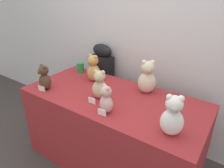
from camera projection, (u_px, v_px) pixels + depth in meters
wall_back at (147, 26)px, 2.08m from camera, size 7.00×0.08×2.60m
display_table at (112, 130)px, 2.00m from camera, size 1.66×0.77×0.77m
instrument_case at (103, 85)px, 2.57m from camera, size 0.29×0.15×1.07m
teddy_bear_sand at (100, 85)px, 1.75m from camera, size 0.16×0.15×0.27m
teddy_bear_honey at (93, 69)px, 2.08m from camera, size 0.15×0.13×0.29m
teddy_bear_cream at (147, 78)px, 1.84m from camera, size 0.21×0.20×0.32m
teddy_bear_blush at (106, 100)px, 1.55m from camera, size 0.15×0.15×0.23m
teddy_bear_cocoa at (45, 78)px, 1.91m from camera, size 0.14×0.13×0.25m
teddy_bear_snow at (173, 117)px, 1.30m from camera, size 0.18×0.17×0.29m
party_cup_green at (80, 67)px, 2.33m from camera, size 0.08×0.08×0.11m
name_card_front_left at (92, 101)px, 1.70m from camera, size 0.07×0.01×0.05m
name_card_front_middle at (41, 88)px, 1.91m from camera, size 0.07×0.02×0.05m
name_card_front_right at (102, 112)px, 1.54m from camera, size 0.07×0.02×0.05m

